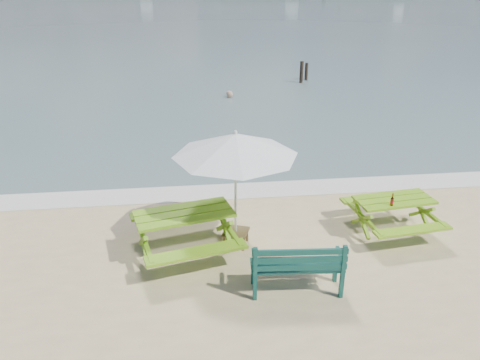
{
  "coord_description": "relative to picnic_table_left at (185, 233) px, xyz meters",
  "views": [
    {
      "loc": [
        -1.41,
        -5.66,
        4.82
      ],
      "look_at": [
        -0.38,
        3.0,
        1.0
      ],
      "focal_mm": 35.0,
      "sensor_mm": 36.0,
      "label": 1
    }
  ],
  "objects": [
    {
      "name": "sea",
      "position": [
        1.53,
        83.0,
        -0.4
      ],
      "size": [
        300.0,
        300.0,
        0.0
      ],
      "primitive_type": "plane",
      "color": "slate",
      "rests_on": "ground"
    },
    {
      "name": "foam_strip",
      "position": [
        1.53,
        2.6,
        -0.4
      ],
      "size": [
        22.0,
        0.9,
        0.01
      ],
      "primitive_type": "cube",
      "color": "silver",
      "rests_on": "ground"
    },
    {
      "name": "picnic_table_left",
      "position": [
        0.0,
        0.0,
        0.0
      ],
      "size": [
        2.19,
        2.33,
        0.85
      ],
      "color": "#679B17",
      "rests_on": "ground"
    },
    {
      "name": "picnic_table_right",
      "position": [
        4.18,
        0.31,
        -0.05
      ],
      "size": [
        1.74,
        1.89,
        0.74
      ],
      "color": "#6C9E18",
      "rests_on": "ground"
    },
    {
      "name": "park_bench",
      "position": [
        1.81,
        -1.39,
        -0.12
      ],
      "size": [
        1.54,
        0.63,
        0.93
      ],
      "color": "#0E3E37",
      "rests_on": "ground"
    },
    {
      "name": "side_table",
      "position": [
        0.97,
        0.17,
        -0.25
      ],
      "size": [
        0.59,
        0.59,
        0.3
      ],
      "color": "brown",
      "rests_on": "ground"
    },
    {
      "name": "patio_umbrella",
      "position": [
        0.97,
        0.17,
        1.65
      ],
      "size": [
        2.95,
        2.95,
        2.27
      ],
      "color": "silver",
      "rests_on": "ground"
    },
    {
      "name": "beer_bottle",
      "position": [
        4.0,
        0.04,
        0.41
      ],
      "size": [
        0.06,
        0.06,
        0.25
      ],
      "color": "brown",
      "rests_on": "picnic_table_right"
    },
    {
      "name": "swimmer",
      "position": [
        2.02,
        12.19,
        -0.94
      ],
      "size": [
        0.62,
        0.43,
        1.64
      ],
      "color": "tan",
      "rests_on": "ground"
    },
    {
      "name": "mooring_pilings",
      "position": [
        5.96,
        14.95,
        -0.03
      ],
      "size": [
        0.56,
        0.76,
        1.24
      ],
      "color": "black",
      "rests_on": "ground"
    }
  ]
}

